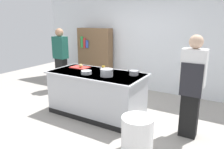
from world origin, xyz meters
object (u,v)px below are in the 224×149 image
(stock_pot, at_px, (107,73))
(sauce_pan, at_px, (134,73))
(person_guest, at_px, (61,58))
(bookshelf, at_px, (95,57))
(trash_bin, at_px, (137,135))
(person_chef, at_px, (192,85))
(mixing_bowl, at_px, (86,72))
(juice_cup, at_px, (103,68))
(onion, at_px, (81,66))

(stock_pot, relative_size, sauce_pan, 1.27)
(person_guest, relative_size, bookshelf, 1.01)
(trash_bin, bearing_deg, person_chef, 57.63)
(mixing_bowl, bearing_deg, juice_cup, 73.17)
(sauce_pan, xyz_separation_m, juice_cup, (-0.71, 0.02, 0.00))
(mixing_bowl, xyz_separation_m, trash_bin, (1.38, -0.60, -0.65))
(trash_bin, height_order, bookshelf, bookshelf)
(stock_pot, bearing_deg, juice_cup, 130.30)
(mixing_bowl, relative_size, person_chef, 0.12)
(person_chef, bearing_deg, juice_cup, 101.14)
(onion, height_order, juice_cup, onion)
(person_guest, bearing_deg, stock_pot, 74.17)
(stock_pot, distance_m, sauce_pan, 0.53)
(mixing_bowl, height_order, trash_bin, mixing_bowl)
(trash_bin, height_order, person_guest, person_guest)
(onion, height_order, mixing_bowl, onion)
(person_chef, relative_size, person_guest, 1.00)
(person_guest, bearing_deg, sauce_pan, 84.67)
(juice_cup, distance_m, bookshelf, 2.06)
(sauce_pan, bearing_deg, trash_bin, -61.78)
(onion, bearing_deg, stock_pot, -17.52)
(onion, height_order, sauce_pan, onion)
(stock_pot, distance_m, person_guest, 2.33)
(onion, height_order, stock_pot, stock_pot)
(onion, height_order, person_guest, person_guest)
(stock_pot, relative_size, bookshelf, 0.18)
(stock_pot, xyz_separation_m, bookshelf, (-1.63, 1.93, -0.12))
(trash_bin, relative_size, person_guest, 0.33)
(sauce_pan, xyz_separation_m, person_chef, (1.10, -0.13, -0.03))
(mixing_bowl, bearing_deg, trash_bin, -23.67)
(person_chef, bearing_deg, bookshelf, 77.07)
(juice_cup, xyz_separation_m, person_chef, (1.81, -0.15, -0.04))
(onion, distance_m, stock_pot, 0.88)
(person_guest, bearing_deg, person_chef, 86.90)
(onion, xyz_separation_m, person_guest, (-1.28, 0.71, -0.05))
(stock_pot, distance_m, bookshelf, 2.52)
(juice_cup, bearing_deg, person_guest, 161.01)
(trash_bin, bearing_deg, stock_pot, 144.62)
(stock_pot, height_order, juice_cup, stock_pot)
(mixing_bowl, xyz_separation_m, person_guest, (-1.69, 1.05, -0.02))
(mixing_bowl, height_order, person_guest, person_guest)
(onion, height_order, person_chef, person_chef)
(trash_bin, relative_size, person_chef, 0.33)
(onion, xyz_separation_m, bookshelf, (-0.79, 1.66, -0.11))
(mixing_bowl, relative_size, person_guest, 0.12)
(sauce_pan, relative_size, person_chef, 0.14)
(person_guest, bearing_deg, onion, 69.81)
(juice_cup, distance_m, trash_bin, 1.75)
(sauce_pan, relative_size, person_guest, 0.14)
(mixing_bowl, bearing_deg, stock_pot, 9.66)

